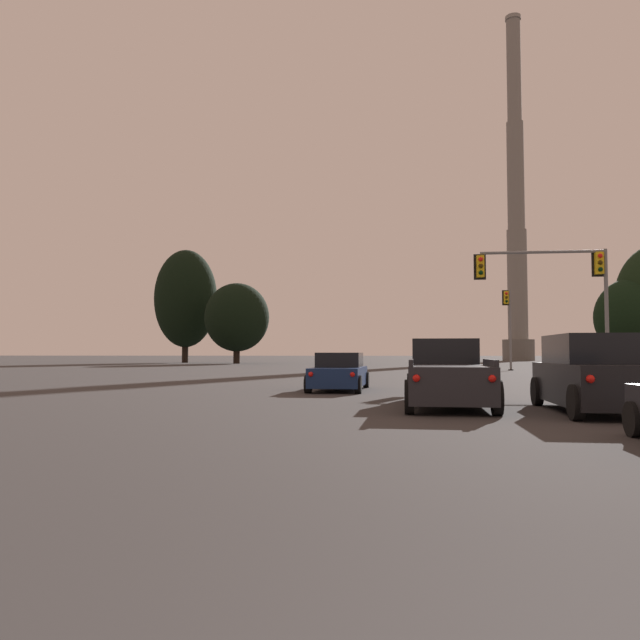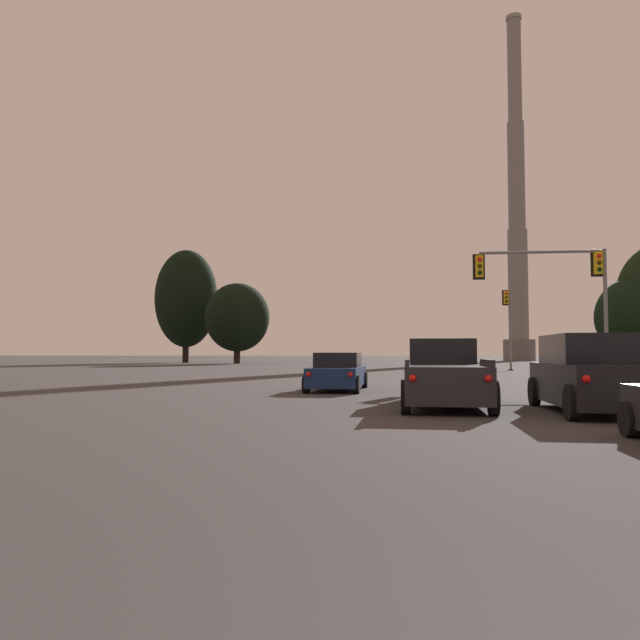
{
  "view_description": "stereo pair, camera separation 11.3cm",
  "coord_description": "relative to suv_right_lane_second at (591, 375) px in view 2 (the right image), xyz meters",
  "views": [
    {
      "loc": [
        -1.43,
        -1.85,
        1.42
      ],
      "look_at": [
        -8.01,
        54.01,
        4.38
      ],
      "focal_mm": 35.0,
      "sensor_mm": 36.0,
      "label": 1
    },
    {
      "loc": [
        -1.32,
        -1.84,
        1.42
      ],
      "look_at": [
        -8.01,
        54.01,
        4.38
      ],
      "focal_mm": 35.0,
      "sensor_mm": 36.0,
      "label": 2
    }
  ],
  "objects": [
    {
      "name": "suv_right_lane_second",
      "position": [
        0.0,
        0.0,
        0.0
      ],
      "size": [
        2.18,
        4.94,
        1.86
      ],
      "rotation": [
        0.0,
        0.0,
        -0.02
      ],
      "color": "black",
      "rests_on": "ground_plane"
    },
    {
      "name": "treeline_right_mid",
      "position": [
        -34.39,
        70.85,
        8.31
      ],
      "size": [
        8.99,
        8.09,
        16.24
      ],
      "color": "black",
      "rests_on": "ground_plane"
    },
    {
      "name": "pickup_truck_center_lane_second",
      "position": [
        -3.32,
        1.55,
        -0.09
      ],
      "size": [
        2.36,
        5.57,
        1.82
      ],
      "rotation": [
        0.0,
        0.0,
        -0.03
      ],
      "color": "#232328",
      "rests_on": "ground_plane"
    },
    {
      "name": "smokestack",
      "position": [
        17.41,
        98.98,
        23.76
      ],
      "size": [
        5.55,
        5.55,
        63.07
      ],
      "color": "slate",
      "rests_on": "ground_plane"
    },
    {
      "name": "traffic_light_overhead_right",
      "position": [
        3.19,
        14.96,
        3.96
      ],
      "size": [
        6.25,
        0.5,
        6.31
      ],
      "color": "slate",
      "rests_on": "ground_plane"
    },
    {
      "name": "sedan_left_lane_front",
      "position": [
        -6.8,
        8.13,
        -0.23
      ],
      "size": [
        2.11,
        4.75,
        1.43
      ],
      "rotation": [
        0.0,
        0.0,
        -0.03
      ],
      "color": "navy",
      "rests_on": "ground_plane"
    },
    {
      "name": "treeline_center_left",
      "position": [
        -25.26,
        64.65,
        5.19
      ],
      "size": [
        8.54,
        7.69,
        10.62
      ],
      "color": "black",
      "rests_on": "ground_plane"
    },
    {
      "name": "treeline_far_left",
      "position": [
        25.86,
        68.37,
        5.06
      ],
      "size": [
        9.59,
        8.64,
        11.06
      ],
      "color": "black",
      "rests_on": "ground_plane"
    },
    {
      "name": "traffic_light_far_right",
      "position": [
        4.54,
        36.31,
        3.39
      ],
      "size": [
        0.78,
        0.5,
        6.58
      ],
      "color": "slate",
      "rests_on": "ground_plane"
    }
  ]
}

